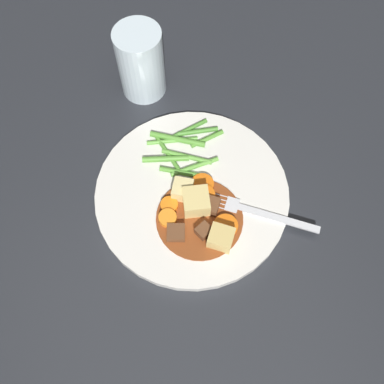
% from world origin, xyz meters
% --- Properties ---
extents(ground_plane, '(3.00, 3.00, 0.00)m').
position_xyz_m(ground_plane, '(0.00, 0.00, 0.00)').
color(ground_plane, '#26282D').
extents(dinner_plate, '(0.28, 0.28, 0.01)m').
position_xyz_m(dinner_plate, '(0.00, 0.00, 0.01)').
color(dinner_plate, white).
rests_on(dinner_plate, ground_plane).
extents(stew_sauce, '(0.12, 0.12, 0.00)m').
position_xyz_m(stew_sauce, '(0.04, -0.00, 0.01)').
color(stew_sauce, brown).
rests_on(stew_sauce, dinner_plate).
extents(carrot_slice_0, '(0.03, 0.03, 0.01)m').
position_xyz_m(carrot_slice_0, '(0.03, -0.04, 0.02)').
color(carrot_slice_0, orange).
rests_on(carrot_slice_0, dinner_plate).
extents(carrot_slice_1, '(0.03, 0.03, 0.01)m').
position_xyz_m(carrot_slice_1, '(0.01, -0.04, 0.02)').
color(carrot_slice_1, orange).
rests_on(carrot_slice_1, dinner_plate).
extents(carrot_slice_2, '(0.05, 0.05, 0.01)m').
position_xyz_m(carrot_slice_2, '(-0.01, 0.02, 0.02)').
color(carrot_slice_2, orange).
rests_on(carrot_slice_2, dinner_plate).
extents(carrot_slice_3, '(0.05, 0.05, 0.01)m').
position_xyz_m(carrot_slice_3, '(0.06, 0.03, 0.02)').
color(carrot_slice_3, orange).
rests_on(carrot_slice_3, dinner_plate).
extents(carrot_slice_4, '(0.04, 0.04, 0.01)m').
position_xyz_m(carrot_slice_4, '(0.01, 0.01, 0.02)').
color(carrot_slice_4, orange).
rests_on(carrot_slice_4, dinner_plate).
extents(potato_chunk_0, '(0.04, 0.04, 0.03)m').
position_xyz_m(potato_chunk_0, '(-0.00, -0.01, 0.03)').
color(potato_chunk_0, '#EAD68C').
rests_on(potato_chunk_0, dinner_plate).
extents(potato_chunk_1, '(0.04, 0.04, 0.03)m').
position_xyz_m(potato_chunk_1, '(0.08, 0.02, 0.03)').
color(potato_chunk_1, '#DBBC6B').
rests_on(potato_chunk_1, dinner_plate).
extents(potato_chunk_2, '(0.04, 0.04, 0.03)m').
position_xyz_m(potato_chunk_2, '(0.02, -0.00, 0.03)').
color(potato_chunk_2, '#E5CC7A').
rests_on(potato_chunk_2, dinner_plate).
extents(meat_chunk_0, '(0.02, 0.03, 0.02)m').
position_xyz_m(meat_chunk_0, '(0.06, -0.00, 0.02)').
color(meat_chunk_0, brown).
rests_on(meat_chunk_0, dinner_plate).
extents(meat_chunk_1, '(0.03, 0.03, 0.01)m').
position_xyz_m(meat_chunk_1, '(0.06, -0.04, 0.02)').
color(meat_chunk_1, brown).
rests_on(meat_chunk_1, dinner_plate).
extents(meat_chunk_2, '(0.03, 0.03, 0.02)m').
position_xyz_m(meat_chunk_2, '(0.03, 0.02, 0.02)').
color(meat_chunk_2, brown).
rests_on(meat_chunk_2, dinner_plate).
extents(green_bean_0, '(0.03, 0.06, 0.01)m').
position_xyz_m(green_bean_0, '(-0.03, -0.01, 0.02)').
color(green_bean_0, '#599E38').
rests_on(green_bean_0, dinner_plate).
extents(green_bean_1, '(0.04, 0.07, 0.01)m').
position_xyz_m(green_bean_1, '(-0.06, 0.01, 0.02)').
color(green_bean_1, '#66AD42').
rests_on(green_bean_1, dinner_plate).
extents(green_bean_2, '(0.05, 0.08, 0.01)m').
position_xyz_m(green_bean_2, '(-0.09, 0.00, 0.02)').
color(green_bean_2, '#599E38').
rests_on(green_bean_2, dinner_plate).
extents(green_bean_3, '(0.02, 0.07, 0.01)m').
position_xyz_m(green_bean_3, '(-0.06, -0.02, 0.02)').
color(green_bean_3, '#599E38').
rests_on(green_bean_3, dinner_plate).
extents(green_bean_4, '(0.02, 0.07, 0.01)m').
position_xyz_m(green_bean_4, '(-0.04, 0.01, 0.02)').
color(green_bean_4, '#66AD42').
rests_on(green_bean_4, dinner_plate).
extents(green_bean_5, '(0.02, 0.08, 0.01)m').
position_xyz_m(green_bean_5, '(-0.09, -0.01, 0.02)').
color(green_bean_5, '#66AD42').
rests_on(green_bean_5, dinner_plate).
extents(green_bean_6, '(0.01, 0.06, 0.01)m').
position_xyz_m(green_bean_6, '(-0.09, 0.03, 0.02)').
color(green_bean_6, '#4C8E33').
rests_on(green_bean_6, dinner_plate).
extents(green_bean_7, '(0.02, 0.05, 0.01)m').
position_xyz_m(green_bean_7, '(-0.08, 0.04, 0.02)').
color(green_bean_7, '#599E38').
rests_on(green_bean_7, dinner_plate).
extents(green_bean_8, '(0.03, 0.07, 0.01)m').
position_xyz_m(green_bean_8, '(-0.10, 0.02, 0.02)').
color(green_bean_8, '#4C8E33').
rests_on(green_bean_8, dinner_plate).
extents(green_bean_9, '(0.08, 0.03, 0.01)m').
position_xyz_m(green_bean_9, '(-0.07, -0.02, 0.02)').
color(green_bean_9, '#599E38').
rests_on(green_bean_9, dinner_plate).
extents(fork, '(0.11, 0.16, 0.00)m').
position_xyz_m(fork, '(0.05, 0.08, 0.02)').
color(fork, silver).
rests_on(fork, dinner_plate).
extents(water_glass, '(0.07, 0.07, 0.12)m').
position_xyz_m(water_glass, '(-0.21, -0.03, 0.06)').
color(water_glass, silver).
rests_on(water_glass, ground_plane).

